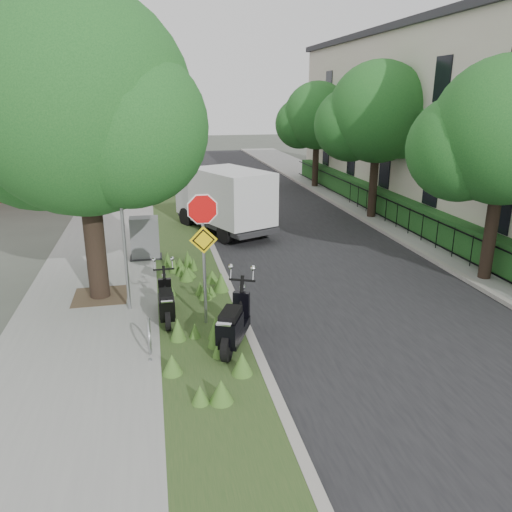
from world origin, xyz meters
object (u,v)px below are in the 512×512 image
Objects in this scene: box_truck at (225,198)px; utility_cabinet at (145,239)px; scooter_near at (167,306)px; sign_assembly at (203,233)px; scooter_far at (233,329)px.

box_truck is 3.75× the size of utility_cabinet.
box_truck is at bearing 72.27° from scooter_near.
scooter_near is 5.18m from utility_cabinet.
utility_cabinet is at bearing -135.92° from box_truck.
sign_assembly is 2.35× the size of utility_cabinet.
sign_assembly reaches higher than scooter_far.
box_truck reaches higher than utility_cabinet.
sign_assembly is at bearing -14.03° from scooter_near.
scooter_far is (0.42, -1.40, -1.74)m from sign_assembly.
utility_cabinet is at bearing 95.57° from scooter_near.
sign_assembly is at bearing -75.39° from utility_cabinet.
scooter_far is (1.32, -1.62, 0.06)m from scooter_near.
sign_assembly reaches higher than utility_cabinet.
scooter_near is (-0.90, 0.22, -1.80)m from sign_assembly.
box_truck is (1.29, 9.78, 0.83)m from scooter_far.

